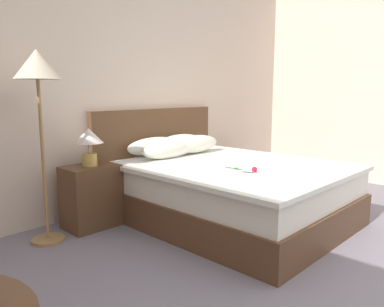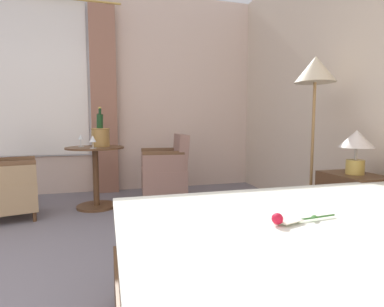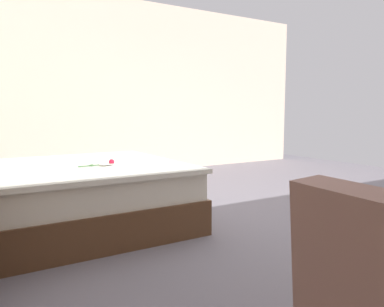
# 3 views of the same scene
# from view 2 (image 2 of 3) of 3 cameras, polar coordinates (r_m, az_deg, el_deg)

# --- Properties ---
(wall_window_side) EXTENTS (0.27, 6.67, 2.95)m
(wall_window_side) POSITION_cam_2_polar(r_m,az_deg,el_deg) (4.81, -28.29, 10.55)
(wall_window_side) COLOR beige
(wall_window_side) RESTS_ON ground
(nightstand) EXTENTS (0.52, 0.36, 0.60)m
(nightstand) POSITION_cam_2_polar(r_m,az_deg,el_deg) (2.85, 28.27, -9.46)
(nightstand) COLOR brown
(nightstand) RESTS_ON ground
(bedside_lamp) EXTENTS (0.27, 0.27, 0.36)m
(bedside_lamp) POSITION_cam_2_polar(r_m,az_deg,el_deg) (2.76, 28.81, 1.58)
(bedside_lamp) COLOR gold
(bedside_lamp) RESTS_ON nightstand
(floor_lamp_brass) EXTENTS (0.38, 0.38, 1.64)m
(floor_lamp_brass) POSITION_cam_2_polar(r_m,az_deg,el_deg) (3.10, 22.37, 12.48)
(floor_lamp_brass) COLOR #A17A48
(floor_lamp_brass) RESTS_ON ground
(side_table_round) EXTENTS (0.68, 0.68, 0.74)m
(side_table_round) POSITION_cam_2_polar(r_m,az_deg,el_deg) (3.78, -17.86, -3.65)
(side_table_round) COLOR brown
(side_table_round) RESTS_ON ground
(champagne_bucket) EXTENTS (0.22, 0.22, 0.48)m
(champagne_bucket) POSITION_cam_2_polar(r_m,az_deg,el_deg) (3.79, -17.04, 3.43)
(champagne_bucket) COLOR #A27A3F
(champagne_bucket) RESTS_ON side_table_round
(wine_glass_near_bucket) EXTENTS (0.07, 0.07, 0.15)m
(wine_glass_near_bucket) POSITION_cam_2_polar(r_m,az_deg,el_deg) (3.82, -20.44, 2.79)
(wine_glass_near_bucket) COLOR white
(wine_glass_near_bucket) RESTS_ON side_table_round
(wine_glass_near_edge) EXTENTS (0.08, 0.08, 0.14)m
(wine_glass_near_edge) POSITION_cam_2_polar(r_m,az_deg,el_deg) (3.53, -18.37, 2.56)
(wine_glass_near_edge) COLOR white
(wine_glass_near_edge) RESTS_ON side_table_round
(armchair_by_window) EXTENTS (0.64, 0.63, 0.88)m
(armchair_by_window) POSITION_cam_2_polar(r_m,az_deg,el_deg) (3.96, -4.89, -3.28)
(armchair_by_window) COLOR brown
(armchair_by_window) RESTS_ON ground
(armchair_facing_bed) EXTENTS (0.63, 0.67, 0.93)m
(armchair_facing_bed) POSITION_cam_2_polar(r_m,az_deg,el_deg) (3.72, -32.42, -4.79)
(armchair_facing_bed) COLOR brown
(armchair_facing_bed) RESTS_ON ground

